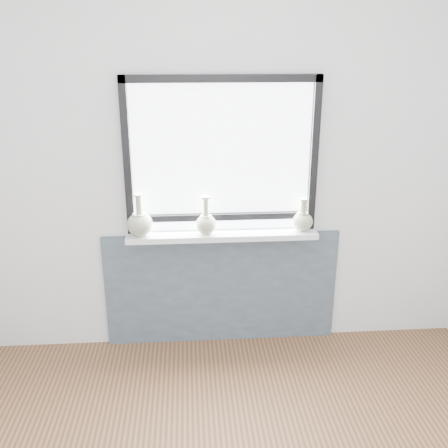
{
  "coord_description": "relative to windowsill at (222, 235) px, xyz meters",
  "views": [
    {
      "loc": [
        -0.23,
        -1.51,
        2.13
      ],
      "look_at": [
        0.0,
        1.55,
        1.02
      ],
      "focal_mm": 40.0,
      "sensor_mm": 36.0,
      "label": 1
    }
  ],
  "objects": [
    {
      "name": "window",
      "position": [
        0.0,
        0.06,
        0.56
      ],
      "size": [
        1.3,
        0.06,
        1.05
      ],
      "color": "black",
      "rests_on": "windowsill"
    },
    {
      "name": "apron_panel",
      "position": [
        0.0,
        0.07,
        -0.45
      ],
      "size": [
        1.7,
        0.03,
        0.86
      ],
      "primitive_type": "cube",
      "color": "#4D5E69",
      "rests_on": "ground"
    },
    {
      "name": "back_wall",
      "position": [
        0.0,
        0.1,
        0.42
      ],
      "size": [
        3.6,
        0.02,
        2.6
      ],
      "primitive_type": "cube",
      "color": "silver",
      "rests_on": "ground"
    },
    {
      "name": "vase_b",
      "position": [
        -0.11,
        -0.02,
        0.1
      ],
      "size": [
        0.15,
        0.15,
        0.27
      ],
      "rotation": [
        0.0,
        0.0,
        -0.27
      ],
      "color": "#A1AE8D",
      "rests_on": "windowsill"
    },
    {
      "name": "vase_a",
      "position": [
        -0.56,
        -0.01,
        0.11
      ],
      "size": [
        0.18,
        0.18,
        0.29
      ],
      "rotation": [
        0.0,
        0.0,
        0.15
      ],
      "color": "#A1AE8D",
      "rests_on": "windowsill"
    },
    {
      "name": "vase_c",
      "position": [
        0.56,
        -0.0,
        0.1
      ],
      "size": [
        0.14,
        0.14,
        0.23
      ],
      "rotation": [
        0.0,
        0.0,
        -0.12
      ],
      "color": "#A1AE8D",
      "rests_on": "windowsill"
    },
    {
      "name": "windowsill",
      "position": [
        0.0,
        0.0,
        0.0
      ],
      "size": [
        1.32,
        0.18,
        0.04
      ],
      "primitive_type": "cube",
      "color": "white",
      "rests_on": "apron_panel"
    }
  ]
}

